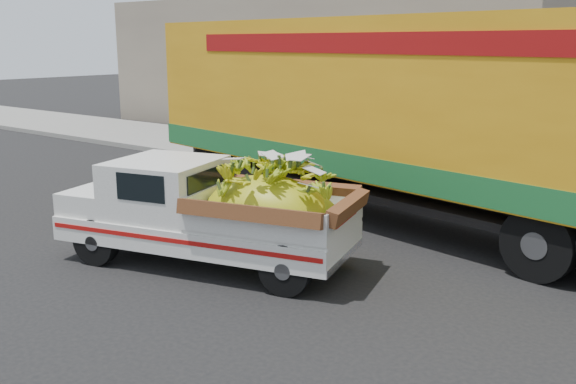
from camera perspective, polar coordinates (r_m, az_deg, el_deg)
The scene contains 6 objects.
ground at distance 9.68m, azimuth -7.23°, elevation -7.28°, with size 100.00×100.00×0.00m, color black.
curb at distance 15.06m, azimuth 11.26°, elevation 0.31°, with size 60.00×0.25×0.15m, color gray.
sidewalk at distance 16.93m, azimuth 14.44°, elevation 1.56°, with size 60.00×4.00×0.14m, color gray.
building_left at distance 25.67m, azimuth 3.35°, elevation 11.26°, with size 18.00×6.00×5.00m, color gray.
pickup_truck at distance 9.74m, azimuth -5.55°, elevation -1.84°, with size 4.80×2.74×1.59m.
semi_trailer at distance 12.24m, azimuth 9.52°, elevation 7.17°, with size 12.08×4.56×3.80m.
Camera 1 is at (6.44, -6.40, 3.38)m, focal length 40.00 mm.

